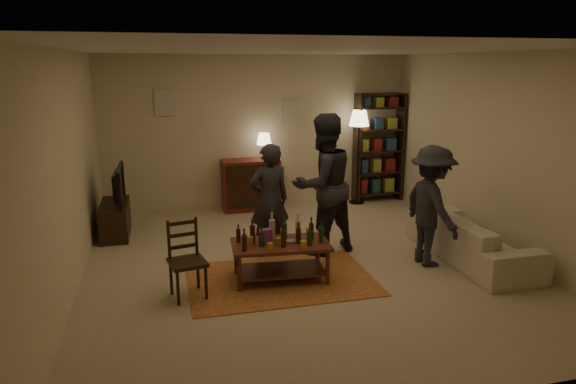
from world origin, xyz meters
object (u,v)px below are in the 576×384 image
object	(u,v)px
tv_stand	(115,211)
person_right	(323,185)
person_by_sofa	(431,206)
dresser	(251,183)
person_left	(269,200)
sofa	(471,237)
bookshelf	(378,146)
floor_lamp	(359,125)
dining_chair	(186,257)
coffee_table	(280,247)

from	to	relation	value
tv_stand	person_right	world-z (taller)	person_right
tv_stand	person_by_sofa	xyz separation A→B (m)	(4.02, -2.20, 0.39)
dresser	person_left	bearing A→B (deg)	-94.04
sofa	person_right	distance (m)	2.08
dresser	bookshelf	xyz separation A→B (m)	(2.44, 0.07, 0.56)
floor_lamp	sofa	size ratio (longest dim) A/B	0.83
dining_chair	coffee_table	bearing A→B (deg)	-3.65
dining_chair	tv_stand	size ratio (longest dim) A/B	0.84
coffee_table	person_by_sofa	bearing A→B (deg)	1.02
coffee_table	person_left	size ratio (longest dim) A/B	0.78
person_right	dining_chair	bearing A→B (deg)	7.83
dining_chair	person_left	world-z (taller)	person_left
floor_lamp	person_by_sofa	distance (m)	3.14
dresser	person_by_sofa	xyz separation A→B (m)	(1.77, -3.12, 0.30)
bookshelf	person_left	bearing A→B (deg)	-137.78
dining_chair	dresser	world-z (taller)	dresser
person_right	bookshelf	bearing A→B (deg)	-146.32
dining_chair	floor_lamp	distance (m)	4.75
coffee_table	person_by_sofa	distance (m)	2.02
tv_stand	person_by_sofa	distance (m)	4.60
person_left	person_by_sofa	xyz separation A→B (m)	(1.93, -0.82, 0.01)
dining_chair	person_right	distance (m)	2.17
dresser	bookshelf	distance (m)	2.50
person_right	person_by_sofa	world-z (taller)	person_right
floor_lamp	person_left	distance (m)	3.17
dresser	dining_chair	bearing A→B (deg)	-111.88
coffee_table	tv_stand	size ratio (longest dim) A/B	1.13
floor_lamp	tv_stand	bearing A→B (deg)	-168.65
person_left	dresser	bearing A→B (deg)	-102.45
dresser	bookshelf	size ratio (longest dim) A/B	0.67
bookshelf	person_by_sofa	size ratio (longest dim) A/B	1.30
bookshelf	tv_stand	bearing A→B (deg)	-168.20
coffee_table	tv_stand	distance (m)	3.03
person_by_sofa	tv_stand	bearing A→B (deg)	57.39
coffee_table	sofa	size ratio (longest dim) A/B	0.57
dresser	sofa	bearing A→B (deg)	-52.46
dining_chair	person_right	size ratio (longest dim) A/B	0.46
dining_chair	floor_lamp	size ratio (longest dim) A/B	0.51
coffee_table	floor_lamp	xyz separation A→B (m)	(2.20, 3.09, 1.05)
person_right	person_by_sofa	xyz separation A→B (m)	(1.21, -0.75, -0.18)
coffee_table	person_right	bearing A→B (deg)	45.26
bookshelf	person_left	distance (m)	3.52
dresser	sofa	world-z (taller)	dresser
dresser	floor_lamp	xyz separation A→B (m)	(1.98, -0.06, 0.99)
coffee_table	tv_stand	bearing A→B (deg)	132.29
floor_lamp	person_by_sofa	xyz separation A→B (m)	(-0.22, -3.05, -0.69)
coffee_table	person_right	xyz separation A→B (m)	(0.78, 0.78, 0.54)
person_right	person_by_sofa	size ratio (longest dim) A/B	1.23
coffee_table	person_left	distance (m)	0.93
floor_lamp	sofa	bearing A→B (deg)	-82.37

